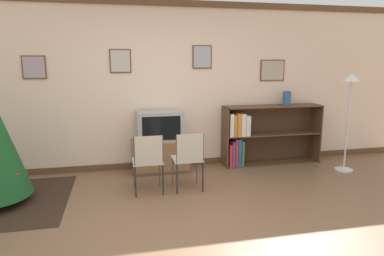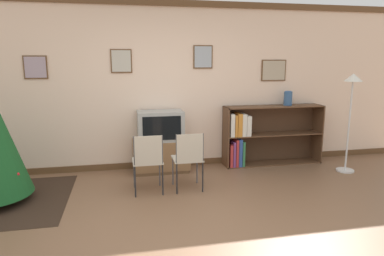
{
  "view_description": "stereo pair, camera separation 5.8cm",
  "coord_description": "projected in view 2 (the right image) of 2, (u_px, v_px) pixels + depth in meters",
  "views": [
    {
      "loc": [
        -0.73,
        -3.19,
        1.77
      ],
      "look_at": [
        0.25,
        1.3,
        0.86
      ],
      "focal_mm": 32.0,
      "sensor_mm": 36.0,
      "label": 1
    },
    {
      "loc": [
        -0.67,
        -3.2,
        1.77
      ],
      "look_at": [
        0.25,
        1.3,
        0.86
      ],
      "focal_mm": 32.0,
      "sensor_mm": 36.0,
      "label": 2
    }
  ],
  "objects": [
    {
      "name": "ground_plane",
      "position": [
        194.0,
        234.0,
        3.55
      ],
      "size": [
        24.0,
        24.0,
        0.0
      ],
      "primitive_type": "plane",
      "color": "brown"
    },
    {
      "name": "wall_back",
      "position": [
        164.0,
        86.0,
        5.59
      ],
      "size": [
        8.69,
        0.11,
        2.7
      ],
      "color": "beige",
      "rests_on": "ground_plane"
    },
    {
      "name": "tv_console",
      "position": [
        161.0,
        156.0,
        5.51
      ],
      "size": [
        0.89,
        0.44,
        0.52
      ],
      "color": "brown",
      "rests_on": "ground_plane"
    },
    {
      "name": "television",
      "position": [
        160.0,
        126.0,
        5.41
      ],
      "size": [
        0.72,
        0.43,
        0.47
      ],
      "color": "#9E9E99",
      "rests_on": "tv_console"
    },
    {
      "name": "folding_chair_left",
      "position": [
        148.0,
        160.0,
        4.53
      ],
      "size": [
        0.4,
        0.4,
        0.82
      ],
      "color": "#BCB29E",
      "rests_on": "ground_plane"
    },
    {
      "name": "folding_chair_right",
      "position": [
        188.0,
        158.0,
        4.64
      ],
      "size": [
        0.4,
        0.4,
        0.82
      ],
      "color": "#BCB29E",
      "rests_on": "ground_plane"
    },
    {
      "name": "bookshelf",
      "position": [
        256.0,
        135.0,
        5.84
      ],
      "size": [
        1.71,
        0.36,
        1.01
      ],
      "color": "brown",
      "rests_on": "ground_plane"
    },
    {
      "name": "vase",
      "position": [
        288.0,
        98.0,
        5.84
      ],
      "size": [
        0.14,
        0.14,
        0.25
      ],
      "color": "#335684",
      "rests_on": "bookshelf"
    },
    {
      "name": "standing_lamp",
      "position": [
        352.0,
        97.0,
        5.33
      ],
      "size": [
        0.28,
        0.28,
        1.57
      ],
      "color": "silver",
      "rests_on": "ground_plane"
    }
  ]
}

